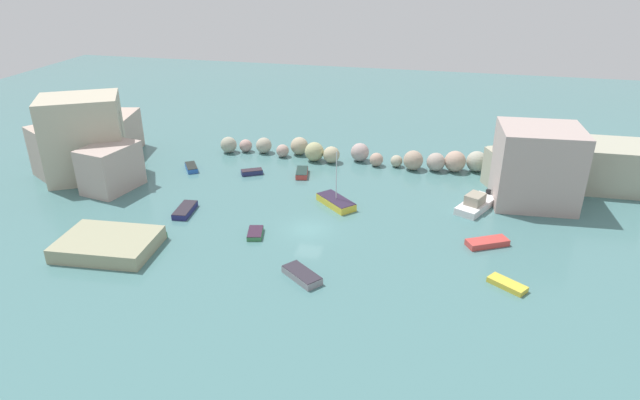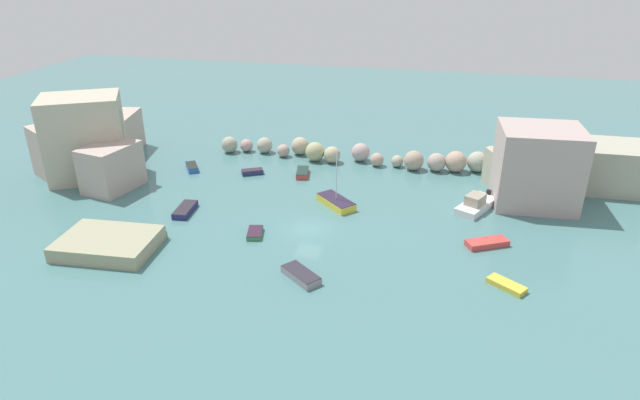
# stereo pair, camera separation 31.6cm
# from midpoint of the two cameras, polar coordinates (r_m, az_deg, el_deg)

# --- Properties ---
(cove_water) EXTENTS (160.00, 160.00, 0.00)m
(cove_water) POSITION_cam_midpoint_polar(r_m,az_deg,el_deg) (54.26, -1.35, -3.09)
(cove_water) COLOR slate
(cove_water) RESTS_ON ground
(cliff_headland_left) EXTENTS (19.13, 21.35, 9.88)m
(cliff_headland_left) POSITION_cam_midpoint_polar(r_m,az_deg,el_deg) (74.10, -23.14, 5.52)
(cliff_headland_left) COLOR #B8A298
(cliff_headland_left) RESTS_ON ground
(cliff_headland_right) EXTENTS (22.81, 22.41, 8.42)m
(cliff_headland_right) POSITION_cam_midpoint_polar(r_m,az_deg,el_deg) (65.71, 23.99, 2.62)
(cliff_headland_right) COLOR #A9B08F
(cliff_headland_right) RESTS_ON ground
(rock_breakwater) EXTENTS (38.66, 4.49, 2.61)m
(rock_breakwater) POSITION_cam_midpoint_polar(r_m,az_deg,el_deg) (70.71, 4.84, 4.69)
(rock_breakwater) COLOR #A5A38E
(rock_breakwater) RESTS_ON ground
(stone_dock) EXTENTS (8.95, 6.81, 1.36)m
(stone_dock) POSITION_cam_midpoint_polar(r_m,az_deg,el_deg) (53.96, -21.33, -4.30)
(stone_dock) COLOR #9D9C7B
(stone_dock) RESTS_ON ground
(channel_buoy) EXTENTS (0.44, 0.44, 0.44)m
(channel_buoy) POSITION_cam_midpoint_polar(r_m,az_deg,el_deg) (68.02, -1.87, 3.11)
(channel_buoy) COLOR #E04C28
(channel_buoy) RESTS_ON cove_water
(moored_boat_0) EXTENTS (3.28, 2.83, 0.47)m
(moored_boat_0) POSITION_cam_midpoint_polar(r_m,az_deg,el_deg) (47.96, 18.72, -8.32)
(moored_boat_0) COLOR gold
(moored_boat_0) RESTS_ON cove_water
(moored_boat_1) EXTENTS (1.95, 3.36, 0.69)m
(moored_boat_1) POSITION_cam_midpoint_polar(r_m,az_deg,el_deg) (66.95, -2.03, 2.85)
(moored_boat_1) COLOR #BD3E39
(moored_boat_1) RESTS_ON cove_water
(moored_boat_2) EXTENTS (4.69, 6.24, 1.82)m
(moored_boat_2) POSITION_cam_midpoint_polar(r_m,az_deg,el_deg) (60.48, 15.78, -0.35)
(moored_boat_2) COLOR white
(moored_boat_2) RESTS_ON cove_water
(moored_boat_3) EXTENTS (3.94, 3.60, 0.67)m
(moored_boat_3) POSITION_cam_midpoint_polar(r_m,az_deg,el_deg) (46.51, -2.09, -7.81)
(moored_boat_3) COLOR gray
(moored_boat_3) RESTS_ON cove_water
(moored_boat_4) EXTENTS (2.78, 2.21, 0.61)m
(moored_boat_4) POSITION_cam_midpoint_polar(r_m,az_deg,el_deg) (67.80, -7.23, 2.91)
(moored_boat_4) COLOR navy
(moored_boat_4) RESTS_ON cove_water
(moored_boat_5) EXTENTS (4.86, 4.75, 6.14)m
(moored_boat_5) POSITION_cam_midpoint_polar(r_m,az_deg,el_deg) (59.04, 1.52, -0.19)
(moored_boat_5) COLOR yellow
(moored_boat_5) RESTS_ON cove_water
(moored_boat_6) EXTENTS (1.94, 2.78, 0.48)m
(moored_boat_6) POSITION_cam_midpoint_polar(r_m,az_deg,el_deg) (53.46, -6.92, -3.44)
(moored_boat_6) COLOR #397C48
(moored_boat_6) RESTS_ON cove_water
(moored_boat_7) EXTENTS (2.68, 3.18, 0.62)m
(moored_boat_7) POSITION_cam_midpoint_polar(r_m,az_deg,el_deg) (70.54, -13.36, 3.31)
(moored_boat_7) COLOR blue
(moored_boat_7) RESTS_ON cove_water
(moored_boat_8) EXTENTS (1.89, 3.93, 0.63)m
(moored_boat_8) POSITION_cam_midpoint_polar(r_m,az_deg,el_deg) (59.21, -14.01, -1.02)
(moored_boat_8) COLOR navy
(moored_boat_8) RESTS_ON cove_water
(moored_boat_9) EXTENTS (3.03, 3.87, 0.66)m
(moored_boat_9) POSITION_cam_midpoint_polar(r_m,az_deg,el_deg) (54.44, -17.76, -3.87)
(moored_boat_9) COLOR #408354
(moored_boat_9) RESTS_ON cove_water
(moored_boat_10) EXTENTS (4.16, 3.14, 0.59)m
(moored_boat_10) POSITION_cam_midpoint_polar(r_m,az_deg,el_deg) (53.63, 16.84, -4.25)
(moored_boat_10) COLOR #CC413C
(moored_boat_10) RESTS_ON cove_water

